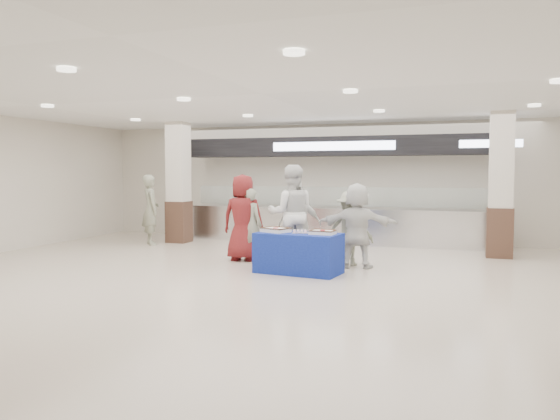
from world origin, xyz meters
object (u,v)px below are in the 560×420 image
at_px(display_table, 298,253).
at_px(soldier_a, 251,225).
at_px(civilian_maroon, 243,218).
at_px(soldier_b, 350,228).
at_px(sheet_cake_right, 323,232).
at_px(soldier_bg, 151,210).
at_px(civilian_white, 357,226).
at_px(chef_short, 300,225).
at_px(sheet_cake_left, 276,229).
at_px(cupcake_tray, 302,232).
at_px(chef_tall, 291,214).

relative_size(display_table, soldier_a, 1.00).
bearing_deg(civilian_maroon, soldier_a, -177.23).
xyz_separation_m(display_table, soldier_b, (0.73, 1.16, 0.37)).
xyz_separation_m(sheet_cake_right, soldier_bg, (-5.29, 2.66, 0.11)).
bearing_deg(civilian_white, chef_short, -23.08).
bearing_deg(soldier_a, civilian_white, -162.26).
bearing_deg(soldier_a, chef_short, -142.10).
relative_size(civilian_white, soldier_bg, 0.92).
bearing_deg(soldier_bg, soldier_b, -148.78).
height_order(chef_short, soldier_bg, soldier_bg).
distance_m(sheet_cake_left, sheet_cake_right, 0.93).
bearing_deg(soldier_bg, civilian_white, -150.68).
distance_m(display_table, civilian_white, 1.37).
xyz_separation_m(cupcake_tray, chef_tall, (-0.57, 1.13, 0.24)).
distance_m(display_table, civilian_maroon, 1.91).
bearing_deg(chef_tall, cupcake_tray, 96.81).
relative_size(sheet_cake_left, civilian_white, 0.35).
distance_m(display_table, cupcake_tray, 0.41).
bearing_deg(civilian_white, sheet_cake_left, 27.56).
height_order(civilian_maroon, civilian_white, civilian_maroon).
bearing_deg(sheet_cake_left, chef_short, 86.45).
distance_m(cupcake_tray, soldier_bg, 5.51).
bearing_deg(sheet_cake_right, civilian_white, 64.73).
xyz_separation_m(sheet_cake_right, chef_short, (-0.85, 1.37, -0.02)).
xyz_separation_m(sheet_cake_left, cupcake_tray, (0.51, 0.01, -0.02)).
distance_m(cupcake_tray, soldier_a, 1.73).
bearing_deg(display_table, sheet_cake_left, -175.33).
relative_size(sheet_cake_left, soldier_bg, 0.32).
bearing_deg(soldier_a, chef_tall, -150.51).
height_order(display_table, chef_short, chef_short).
bearing_deg(chef_short, soldier_b, 148.39).
distance_m(sheet_cake_right, civilian_maroon, 2.27).
distance_m(chef_tall, chef_short, 0.33).
xyz_separation_m(sheet_cake_left, sheet_cake_right, (0.93, -0.07, -0.00)).
xyz_separation_m(cupcake_tray, chef_short, (-0.43, 1.30, -0.00)).
xyz_separation_m(chef_tall, soldier_bg, (-4.30, 1.46, -0.11)).
xyz_separation_m(civilian_maroon, chef_short, (1.16, 0.33, -0.14)).
relative_size(cupcake_tray, civilian_maroon, 0.22).
bearing_deg(soldier_bg, civilian_maroon, -160.31).
height_order(sheet_cake_right, soldier_bg, soldier_bg).
bearing_deg(civilian_maroon, chef_tall, -175.43).
height_order(sheet_cake_right, civilian_maroon, civilian_maroon).
bearing_deg(chef_tall, sheet_cake_left, 72.87).
relative_size(display_table, soldier_bg, 0.85).
distance_m(civilian_maroon, soldier_bg, 3.65).
relative_size(soldier_a, chef_tall, 0.76).
bearing_deg(soldier_bg, cupcake_tray, -162.06).
xyz_separation_m(display_table, sheet_cake_right, (0.48, -0.04, 0.42)).
xyz_separation_m(sheet_cake_left, soldier_a, (-0.91, 1.00, -0.03)).
xyz_separation_m(sheet_cake_left, soldier_b, (1.19, 1.14, -0.05)).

